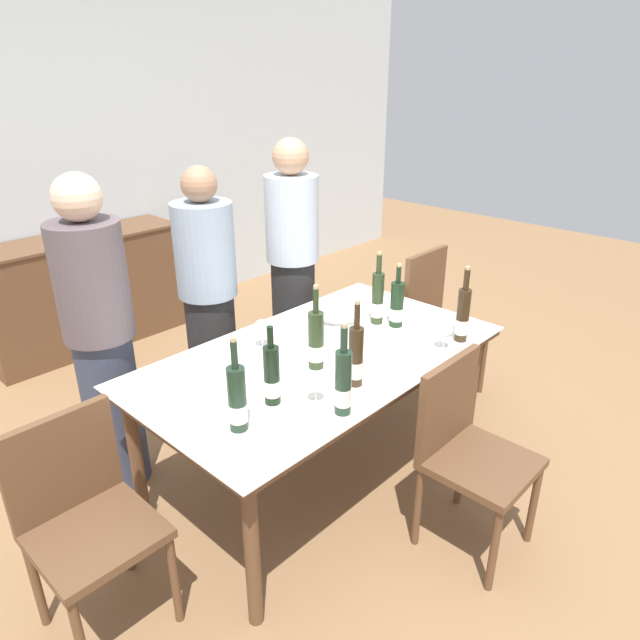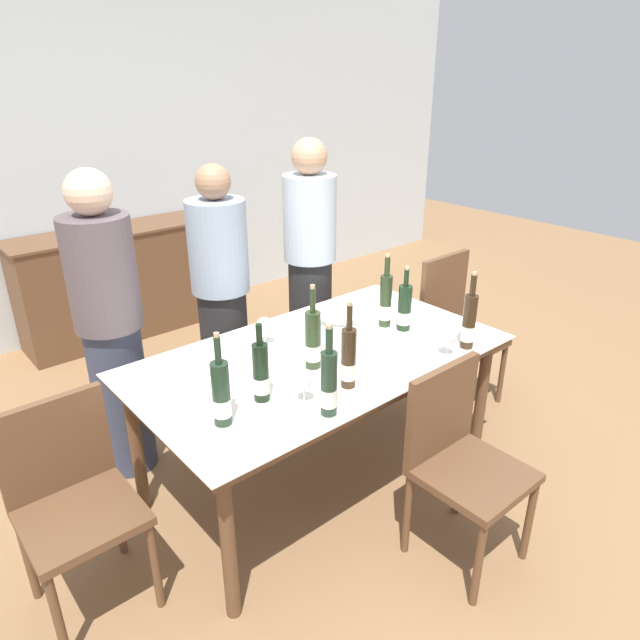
{
  "view_description": "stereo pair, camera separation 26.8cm",
  "coord_description": "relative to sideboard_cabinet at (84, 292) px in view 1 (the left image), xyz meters",
  "views": [
    {
      "loc": [
        -1.79,
        -1.68,
        2.0
      ],
      "look_at": [
        0.0,
        0.0,
        0.92
      ],
      "focal_mm": 32.0,
      "sensor_mm": 36.0,
      "label": 1
    },
    {
      "loc": [
        -1.59,
        -1.86,
        2.0
      ],
      "look_at": [
        0.0,
        0.0,
        0.92
      ],
      "focal_mm": 32.0,
      "sensor_mm": 36.0,
      "label": 2
    }
  ],
  "objects": [
    {
      "name": "wine_glass_1",
      "position": [
        0.51,
        -2.83,
        0.4
      ],
      "size": [
        0.08,
        0.08,
        0.14
      ],
      "color": "white",
      "rests_on": "dining_table"
    },
    {
      "name": "wine_bottle_0",
      "position": [
        -0.05,
        -2.74,
        0.43
      ],
      "size": [
        0.07,
        0.07,
        0.4
      ],
      "color": "#332314",
      "rests_on": "dining_table"
    },
    {
      "name": "dining_table",
      "position": [
        0.05,
        -2.43,
        0.24
      ],
      "size": [
        1.8,
        1.01,
        0.74
      ],
      "color": "brown",
      "rests_on": "ground_plane"
    },
    {
      "name": "wine_glass_2",
      "position": [
        -0.09,
        -2.17,
        0.4
      ],
      "size": [
        0.08,
        0.08,
        0.15
      ],
      "color": "white",
      "rests_on": "dining_table"
    },
    {
      "name": "wine_bottle_6",
      "position": [
        -0.05,
        -2.51,
        0.43
      ],
      "size": [
        0.07,
        0.07,
        0.4
      ],
      "color": "#28381E",
      "rests_on": "dining_table"
    },
    {
      "name": "wine_bottle_5",
      "position": [
        0.54,
        -2.4,
        0.44
      ],
      "size": [
        0.07,
        0.07,
        0.4
      ],
      "color": "#28381E",
      "rests_on": "dining_table"
    },
    {
      "name": "ground_plane",
      "position": [
        0.05,
        -2.43,
        -0.44
      ],
      "size": [
        12.0,
        12.0,
        0.0
      ],
      "primitive_type": "plane",
      "color": "olive"
    },
    {
      "name": "wine_glass_0",
      "position": [
        -0.28,
        -2.72,
        0.4
      ],
      "size": [
        0.07,
        0.07,
        0.15
      ],
      "color": "white",
      "rests_on": "dining_table"
    },
    {
      "name": "back_wall",
      "position": [
        0.05,
        0.29,
        0.96
      ],
      "size": [
        8.0,
        0.1,
        2.8
      ],
      "color": "silver",
      "rests_on": "ground_plane"
    },
    {
      "name": "chair_near_front",
      "position": [
        0.2,
        -3.17,
        0.07
      ],
      "size": [
        0.42,
        0.42,
        0.87
      ],
      "color": "brown",
      "rests_on": "ground_plane"
    },
    {
      "name": "person_guest_right",
      "position": [
        0.66,
        -1.62,
        0.39
      ],
      "size": [
        0.33,
        0.33,
        1.64
      ],
      "color": "#262628",
      "rests_on": "ground_plane"
    },
    {
      "name": "wine_bottle_1",
      "position": [
        -0.4,
        -2.59,
        0.42
      ],
      "size": [
        0.07,
        0.07,
        0.34
      ],
      "color": "black",
      "rests_on": "dining_table"
    },
    {
      "name": "ice_bucket",
      "position": [
        0.14,
        -2.47,
        0.41
      ],
      "size": [
        0.21,
        0.21,
        0.2
      ],
      "color": "white",
      "rests_on": "dining_table"
    },
    {
      "name": "wine_bottle_4",
      "position": [
        0.65,
        -2.84,
        0.44
      ],
      "size": [
        0.07,
        0.07,
        0.39
      ],
      "color": "#332314",
      "rests_on": "dining_table"
    },
    {
      "name": "wine_bottle_3",
      "position": [
        -0.61,
        -2.63,
        0.43
      ],
      "size": [
        0.07,
        0.07,
        0.39
      ],
      "color": "#1E3323",
      "rests_on": "dining_table"
    },
    {
      "name": "person_guest_left",
      "position": [
        0.01,
        -1.61,
        0.34
      ],
      "size": [
        0.33,
        0.33,
        1.55
      ],
      "color": "#262628",
      "rests_on": "ground_plane"
    },
    {
      "name": "chair_left_end",
      "position": [
        -1.14,
        -2.35,
        0.07
      ],
      "size": [
        0.42,
        0.42,
        0.87
      ],
      "color": "brown",
      "rests_on": "ground_plane"
    },
    {
      "name": "wine_bottle_2",
      "position": [
        0.58,
        -2.5,
        0.42
      ],
      "size": [
        0.07,
        0.07,
        0.35
      ],
      "color": "black",
      "rests_on": "dining_table"
    },
    {
      "name": "person_host",
      "position": [
        -0.66,
        -1.66,
        0.37
      ],
      "size": [
        0.33,
        0.33,
        1.6
      ],
      "color": "#383F56",
      "rests_on": "ground_plane"
    },
    {
      "name": "sideboard_cabinet",
      "position": [
        0.0,
        0.0,
        0.0
      ],
      "size": [
        1.52,
        0.46,
        0.87
      ],
      "color": "brown",
      "rests_on": "ground_plane"
    },
    {
      "name": "wine_bottle_7",
      "position": [
        -0.26,
        -2.85,
        0.44
      ],
      "size": [
        0.07,
        0.07,
        0.39
      ],
      "color": "#1E3323",
      "rests_on": "dining_table"
    },
    {
      "name": "chair_right_end",
      "position": [
        1.25,
        -2.34,
        0.09
      ],
      "size": [
        0.42,
        0.42,
        0.95
      ],
      "color": "brown",
      "rests_on": "ground_plane"
    }
  ]
}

